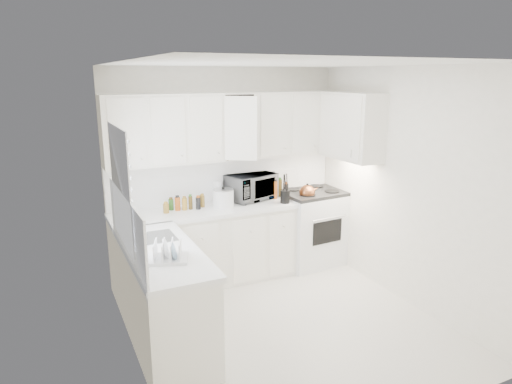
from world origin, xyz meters
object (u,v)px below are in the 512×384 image
microwave (251,184)px  rice_cooker (223,197)px  stove (312,217)px  utensil_crock (285,188)px  dish_rack (167,250)px  tea_kettle (307,191)px

microwave → rice_cooker: 0.49m
stove → utensil_crock: (-0.51, -0.18, 0.50)m
stove → microwave: 0.98m
stove → microwave: (-0.83, 0.16, 0.51)m
utensil_crock → microwave: bearing=132.4°
utensil_crock → dish_rack: (-1.81, -1.18, -0.09)m
microwave → rice_cooker: (-0.45, -0.18, -0.08)m
stove → tea_kettle: size_ratio=5.12×
rice_cooker → utensil_crock: bearing=-2.7°
dish_rack → microwave: bearing=65.2°
stove → dish_rack: bearing=-153.7°
rice_cooker → dish_rack: size_ratio=0.71×
stove → tea_kettle: bearing=-142.5°
tea_kettle → microwave: (-0.65, 0.32, 0.10)m
microwave → dish_rack: bearing=-151.6°
stove → rice_cooker: (-1.28, -0.02, 0.43)m
tea_kettle → utensil_crock: 0.35m
stove → dish_rack: stove is taller
stove → utensil_crock: 0.74m
rice_cooker → dish_rack: 1.70m
tea_kettle → dish_rack: (-2.14, -1.20, -0.01)m
tea_kettle → stove: bearing=65.3°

